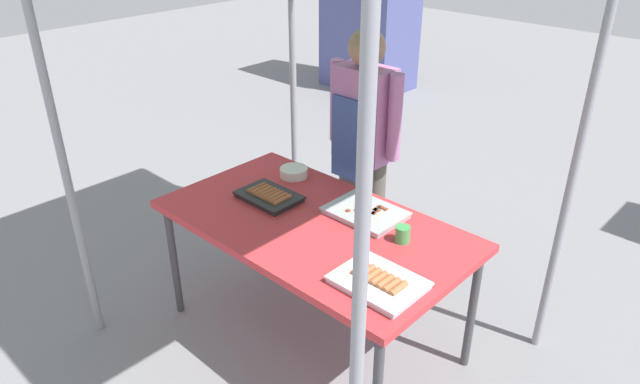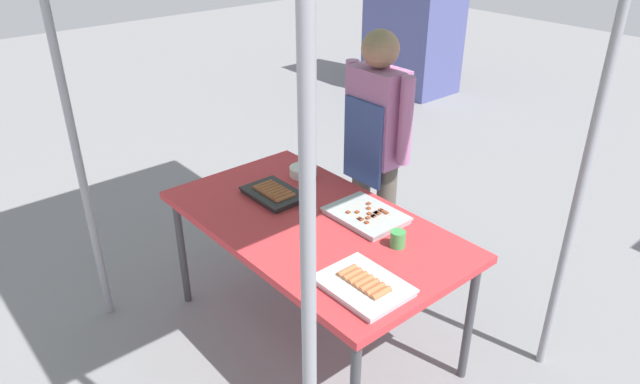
{
  "view_description": "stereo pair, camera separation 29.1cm",
  "coord_description": "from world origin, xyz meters",
  "views": [
    {
      "loc": [
        1.76,
        -1.83,
        2.25
      ],
      "look_at": [
        0.0,
        0.05,
        0.9
      ],
      "focal_mm": 32.53,
      "sensor_mm": 36.0,
      "label": 1
    },
    {
      "loc": [
        1.96,
        -1.62,
        2.25
      ],
      "look_at": [
        0.0,
        0.05,
        0.9
      ],
      "focal_mm": 32.53,
      "sensor_mm": 36.0,
      "label": 2
    }
  ],
  "objects": [
    {
      "name": "tray_pork_links",
      "position": [
        -0.34,
        0.01,
        0.77
      ],
      "size": [
        0.34,
        0.23,
        0.05
      ],
      "color": "black",
      "rests_on": "stall_table"
    },
    {
      "name": "tray_grilled_sausages",
      "position": [
        0.57,
        -0.2,
        0.77
      ],
      "size": [
        0.37,
        0.29,
        0.05
      ],
      "color": "silver",
      "rests_on": "stall_table"
    },
    {
      "name": "condiment_bowl",
      "position": [
        -0.44,
        0.3,
        0.78
      ],
      "size": [
        0.16,
        0.16,
        0.05
      ],
      "primitive_type": "cylinder",
      "color": "silver",
      "rests_on": "stall_table"
    },
    {
      "name": "ground_plane",
      "position": [
        0.0,
        0.0,
        0.0
      ],
      "size": [
        18.0,
        18.0,
        0.0
      ],
      "primitive_type": "plane",
      "color": "slate"
    },
    {
      "name": "stall_table",
      "position": [
        0.0,
        0.0,
        0.7
      ],
      "size": [
        1.6,
        0.9,
        0.75
      ],
      "color": "#C63338",
      "rests_on": "ground"
    },
    {
      "name": "neighbor_stall_left",
      "position": [
        -2.74,
        3.86,
        0.96
      ],
      "size": [
        1.04,
        0.74,
        1.91
      ],
      "color": "#4C518C",
      "rests_on": "ground"
    },
    {
      "name": "vendor_woman",
      "position": [
        -0.26,
        0.7,
        0.93
      ],
      "size": [
        0.52,
        0.23,
        1.58
      ],
      "rotation": [
        0.0,
        0.0,
        3.14
      ],
      "color": "#595147",
      "rests_on": "ground"
    },
    {
      "name": "tray_meat_skewers",
      "position": [
        0.16,
        0.23,
        0.77
      ],
      "size": [
        0.39,
        0.29,
        0.04
      ],
      "color": "#ADADB2",
      "rests_on": "stall_table"
    },
    {
      "name": "drink_cup_near_edge",
      "position": [
        0.44,
        0.16,
        0.79
      ],
      "size": [
        0.07,
        0.07,
        0.08
      ],
      "primitive_type": "cylinder",
      "color": "#3F994C",
      "rests_on": "stall_table"
    }
  ]
}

